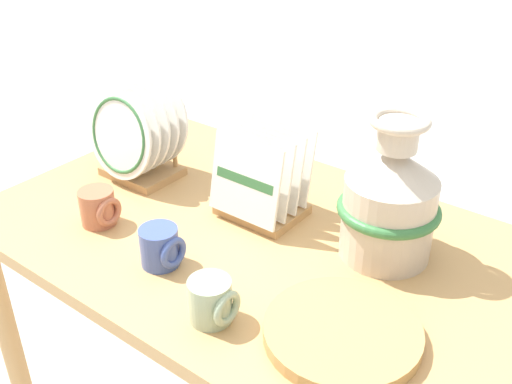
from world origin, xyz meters
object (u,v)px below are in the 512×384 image
Objects in this scene: ceramic_vase at (390,200)px; mug_cobalt_glaze at (161,247)px; dish_rack_square_plates at (262,185)px; dish_rack_round_plates at (137,139)px; mug_sage_glaze at (212,301)px; wicker_charger_stack at (342,332)px; mug_terracotta_glaze at (99,207)px.

mug_cobalt_glaze is (-0.35, -0.32, -0.09)m from ceramic_vase.
dish_rack_square_plates reaches higher than mug_cobalt_glaze.
dish_rack_round_plates is 2.81× the size of mug_sage_glaze.
wicker_charger_stack is 0.42m from mug_cobalt_glaze.
mug_terracotta_glaze is 0.44m from mug_sage_glaze.
wicker_charger_stack is at bearing -77.54° from ceramic_vase.
mug_terracotta_glaze is at bearing 168.16° from mug_sage_glaze.
mug_cobalt_glaze reaches higher than wicker_charger_stack.
dish_rack_square_plates is at bearing 44.29° from mug_terracotta_glaze.
mug_sage_glaze is at bearing -11.84° from mug_terracotta_glaze.
mug_sage_glaze reaches higher than wicker_charger_stack.
dish_rack_square_plates is 2.36× the size of mug_sage_glaze.
dish_rack_round_plates is at bearing 149.67° from mug_sage_glaze.
mug_terracotta_glaze is at bearing -152.97° from ceramic_vase.
mug_sage_glaze is at bearing -111.85° from ceramic_vase.
mug_sage_glaze is (0.43, -0.09, 0.00)m from mug_terracotta_glaze.
ceramic_vase is 3.56× the size of mug_cobalt_glaze.
mug_cobalt_glaze is 0.23m from mug_terracotta_glaze.
dish_rack_square_plates is (-0.31, -0.03, -0.06)m from ceramic_vase.
mug_cobalt_glaze is (-0.04, -0.29, -0.03)m from dish_rack_square_plates.
wicker_charger_stack is at bearing 5.51° from mug_cobalt_glaze.
wicker_charger_stack is at bearing -34.26° from dish_rack_square_plates.
mug_sage_glaze is at bearing -18.07° from mug_cobalt_glaze.
dish_rack_round_plates is (-0.68, -0.08, -0.02)m from ceramic_vase.
mug_terracotta_glaze is at bearing -65.31° from dish_rack_round_plates.
dish_rack_square_plates is at bearing -174.49° from ceramic_vase.
wicker_charger_stack is 3.19× the size of mug_sage_glaze.
mug_cobalt_glaze is 1.00× the size of mug_terracotta_glaze.
mug_terracotta_glaze is 1.00× the size of mug_sage_glaze.
mug_cobalt_glaze is 0.21m from mug_sage_glaze.
mug_terracotta_glaze is (-0.65, -0.02, 0.03)m from wicker_charger_stack.
dish_rack_round_plates reaches higher than wicker_charger_stack.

